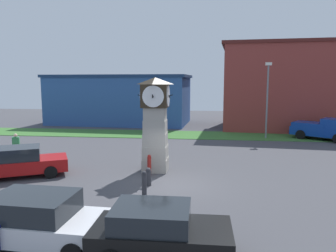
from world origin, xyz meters
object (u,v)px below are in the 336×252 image
bollard_mid_row (148,176)px  car_by_building (159,231)px  bollard_far_row (144,183)px  car_silver_hatch (19,162)px  car_near_tower (40,220)px  pickup_truck (323,129)px  street_lamp_near_road (267,95)px  pedestrian_near_bench (16,145)px  bollard_near_tower (149,165)px  clock_tower (155,123)px

bollard_mid_row → car_by_building: bearing=-77.3°
bollard_far_row → car_silver_hatch: size_ratio=0.23×
car_near_tower → pickup_truck: size_ratio=0.87×
bollard_far_row → pickup_truck: bearing=50.9°
pickup_truck → street_lamp_near_road: (-4.59, 0.22, 2.79)m
car_near_tower → pedestrian_near_bench: bearing=124.5°
bollard_near_tower → car_silver_hatch: size_ratio=0.23×
pedestrian_near_bench → street_lamp_near_road: street_lamp_near_road is taller
car_near_tower → pedestrian_near_bench: size_ratio=2.68×
bollard_mid_row → car_near_tower: size_ratio=0.19×
car_silver_hatch → street_lamp_near_road: size_ratio=0.74×
street_lamp_near_road → pickup_truck: bearing=-2.7°
clock_tower → pedestrian_near_bench: 9.27m
car_near_tower → car_by_building: bearing=-4.9°
car_by_building → pickup_truck: bearing=61.1°
bollard_far_row → pedestrian_near_bench: bearing=148.8°
bollard_mid_row → car_silver_hatch: car_silver_hatch is taller
bollard_mid_row → pickup_truck: bearing=47.9°
clock_tower → car_near_tower: bearing=-104.1°
bollard_far_row → car_silver_hatch: car_silver_hatch is taller
bollard_far_row → car_near_tower: bearing=-117.3°
bollard_near_tower → bollard_far_row: bearing=-84.1°
car_near_tower → bollard_mid_row: bearing=69.4°
bollard_far_row → car_near_tower: size_ratio=0.25×
car_by_building → pickup_truck: (10.96, 19.86, 0.18)m
bollard_far_row → pedestrian_near_bench: size_ratio=0.67×
pedestrian_near_bench → street_lamp_near_road: 19.68m
car_near_tower → street_lamp_near_road: size_ratio=0.69×
bollard_mid_row → bollard_far_row: bollard_far_row is taller
clock_tower → bollard_near_tower: size_ratio=4.53×
bollard_mid_row → car_near_tower: (-2.22, -5.89, 0.33)m
car_near_tower → pedestrian_near_bench: (-6.86, 9.99, 0.18)m
bollard_mid_row → pickup_truck: size_ratio=0.17×
clock_tower → car_silver_hatch: bearing=-163.6°
street_lamp_near_road → pedestrian_near_bench: bearing=-149.8°
clock_tower → bollard_far_row: bearing=-87.8°
car_by_building → pedestrian_near_bench: (-10.47, 10.30, 0.20)m
bollard_near_tower → street_lamp_near_road: bearing=57.0°
bollard_mid_row → car_by_building: car_by_building is taller
bollard_mid_row → pickup_truck: 18.43m
bollard_mid_row → car_near_tower: car_near_tower is taller
car_by_building → pedestrian_near_bench: bearing=135.5°
clock_tower → bollard_mid_row: 3.45m
car_silver_hatch → car_near_tower: bearing=-55.0°
bollard_mid_row → car_silver_hatch: (-6.81, 0.67, 0.35)m
bollard_near_tower → pedestrian_near_bench: bearing=164.1°
car_by_building → pedestrian_near_bench: size_ratio=2.32×
bollard_mid_row → pedestrian_near_bench: bearing=155.7°
car_near_tower → pickup_truck: pickup_truck is taller
bollard_mid_row → street_lamp_near_road: size_ratio=0.13×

